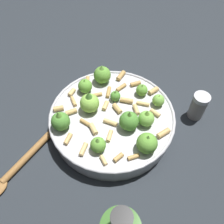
# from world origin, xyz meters

# --- Properties ---
(ground_plane) EXTENTS (2.40, 2.40, 0.00)m
(ground_plane) POSITION_xyz_m (0.00, 0.00, 0.00)
(ground_plane) COLOR #23282D
(cooking_pan) EXTENTS (0.31, 0.31, 0.11)m
(cooking_pan) POSITION_xyz_m (0.00, 0.00, 0.03)
(cooking_pan) COLOR #B7B7BC
(cooking_pan) RESTS_ON ground
(pepper_shaker) EXTENTS (0.04, 0.04, 0.08)m
(pepper_shaker) POSITION_xyz_m (-0.14, -0.18, 0.04)
(pepper_shaker) COLOR gray
(pepper_shaker) RESTS_ON ground
(wooden_spoon) EXTENTS (0.06, 0.24, 0.02)m
(wooden_spoon) POSITION_xyz_m (0.08, 0.22, 0.01)
(wooden_spoon) COLOR olive
(wooden_spoon) RESTS_ON ground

